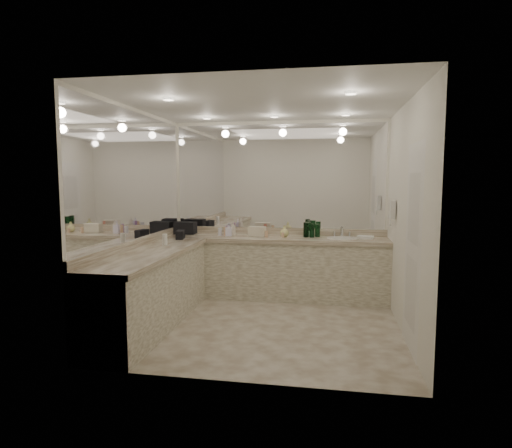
% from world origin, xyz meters
% --- Properties ---
extents(floor, '(3.20, 3.20, 0.00)m').
position_xyz_m(floor, '(0.00, 0.00, 0.00)').
color(floor, beige).
rests_on(floor, ground).
extents(ceiling, '(3.20, 3.20, 0.00)m').
position_xyz_m(ceiling, '(0.00, 0.00, 2.60)').
color(ceiling, white).
rests_on(ceiling, floor).
extents(wall_back, '(3.20, 0.02, 2.60)m').
position_xyz_m(wall_back, '(0.00, 1.50, 1.30)').
color(wall_back, white).
rests_on(wall_back, floor).
extents(wall_left, '(0.02, 3.00, 2.60)m').
position_xyz_m(wall_left, '(-1.60, 0.00, 1.30)').
color(wall_left, white).
rests_on(wall_left, floor).
extents(wall_right, '(0.02, 3.00, 2.60)m').
position_xyz_m(wall_right, '(1.60, 0.00, 1.30)').
color(wall_right, white).
rests_on(wall_right, floor).
extents(vanity_back_base, '(3.20, 0.60, 0.84)m').
position_xyz_m(vanity_back_base, '(0.00, 1.20, 0.42)').
color(vanity_back_base, silver).
rests_on(vanity_back_base, floor).
extents(vanity_back_top, '(3.20, 0.64, 0.06)m').
position_xyz_m(vanity_back_top, '(0.00, 1.19, 0.87)').
color(vanity_back_top, beige).
rests_on(vanity_back_top, vanity_back_base).
extents(vanity_left_base, '(0.60, 2.40, 0.84)m').
position_xyz_m(vanity_left_base, '(-1.30, -0.30, 0.42)').
color(vanity_left_base, silver).
rests_on(vanity_left_base, floor).
extents(vanity_left_top, '(0.64, 2.42, 0.06)m').
position_xyz_m(vanity_left_top, '(-1.29, -0.30, 0.87)').
color(vanity_left_top, beige).
rests_on(vanity_left_top, vanity_left_base).
extents(backsplash_back, '(3.20, 0.04, 0.10)m').
position_xyz_m(backsplash_back, '(0.00, 1.48, 0.95)').
color(backsplash_back, beige).
rests_on(backsplash_back, vanity_back_top).
extents(backsplash_left, '(0.04, 3.00, 0.10)m').
position_xyz_m(backsplash_left, '(-1.58, 0.00, 0.95)').
color(backsplash_left, beige).
rests_on(backsplash_left, vanity_left_top).
extents(mirror_back, '(3.12, 0.01, 1.55)m').
position_xyz_m(mirror_back, '(0.00, 1.49, 1.77)').
color(mirror_back, white).
rests_on(mirror_back, wall_back).
extents(mirror_left, '(0.01, 2.92, 1.55)m').
position_xyz_m(mirror_left, '(-1.59, 0.00, 1.77)').
color(mirror_left, white).
rests_on(mirror_left, wall_left).
extents(sink, '(0.44, 0.44, 0.03)m').
position_xyz_m(sink, '(0.95, 1.20, 0.90)').
color(sink, white).
rests_on(sink, vanity_back_top).
extents(faucet, '(0.24, 0.16, 0.14)m').
position_xyz_m(faucet, '(0.95, 1.41, 0.97)').
color(faucet, silver).
rests_on(faucet, vanity_back_top).
extents(wall_phone, '(0.06, 0.10, 0.24)m').
position_xyz_m(wall_phone, '(1.56, 0.70, 1.35)').
color(wall_phone, white).
rests_on(wall_phone, wall_right).
extents(door, '(0.02, 0.82, 2.10)m').
position_xyz_m(door, '(1.59, -0.50, 1.05)').
color(door, white).
rests_on(door, wall_right).
extents(black_toiletry_bag, '(0.32, 0.20, 0.18)m').
position_xyz_m(black_toiletry_bag, '(-1.40, 1.25, 0.99)').
color(black_toiletry_bag, black).
rests_on(black_toiletry_bag, vanity_back_top).
extents(black_bag_spill, '(0.14, 0.23, 0.12)m').
position_xyz_m(black_bag_spill, '(-1.30, 0.75, 0.96)').
color(black_bag_spill, black).
rests_on(black_bag_spill, vanity_left_top).
extents(cream_cosmetic_case, '(0.25, 0.17, 0.14)m').
position_xyz_m(cream_cosmetic_case, '(-0.28, 1.20, 0.97)').
color(cream_cosmetic_case, beige).
rests_on(cream_cosmetic_case, vanity_back_top).
extents(hand_towel, '(0.25, 0.20, 0.04)m').
position_xyz_m(hand_towel, '(1.27, 1.22, 0.92)').
color(hand_towel, white).
rests_on(hand_towel, vanity_back_top).
extents(lotion_left, '(0.06, 0.06, 0.15)m').
position_xyz_m(lotion_left, '(-1.30, 0.18, 0.97)').
color(lotion_left, white).
rests_on(lotion_left, vanity_left_top).
extents(soap_bottle_a, '(0.10, 0.10, 0.21)m').
position_xyz_m(soap_bottle_a, '(-0.64, 1.21, 1.00)').
color(soap_bottle_a, silver).
rests_on(soap_bottle_a, vanity_back_top).
extents(soap_bottle_b, '(0.09, 0.09, 0.19)m').
position_xyz_m(soap_bottle_b, '(-0.70, 1.17, 1.00)').
color(soap_bottle_b, white).
rests_on(soap_bottle_b, vanity_back_top).
extents(soap_bottle_c, '(0.16, 0.16, 0.17)m').
position_xyz_m(soap_bottle_c, '(0.12, 1.22, 0.98)').
color(soap_bottle_c, '#D7D484').
rests_on(soap_bottle_c, vanity_back_top).
extents(green_bottle_0, '(0.07, 0.07, 0.19)m').
position_xyz_m(green_bottle_0, '(0.60, 1.30, 0.99)').
color(green_bottle_0, '#11491E').
rests_on(green_bottle_0, vanity_back_top).
extents(green_bottle_1, '(0.07, 0.07, 0.21)m').
position_xyz_m(green_bottle_1, '(0.46, 1.36, 1.00)').
color(green_bottle_1, '#11491E').
rests_on(green_bottle_1, vanity_back_top).
extents(green_bottle_2, '(0.07, 0.07, 0.21)m').
position_xyz_m(green_bottle_2, '(0.43, 1.25, 1.01)').
color(green_bottle_2, '#11491E').
rests_on(green_bottle_2, vanity_back_top).
extents(green_bottle_3, '(0.07, 0.07, 0.20)m').
position_xyz_m(green_bottle_3, '(0.52, 1.23, 1.00)').
color(green_bottle_3, '#11491E').
rests_on(green_bottle_3, vanity_back_top).
extents(green_bottle_4, '(0.06, 0.06, 0.22)m').
position_xyz_m(green_bottle_4, '(0.43, 1.22, 1.01)').
color(green_bottle_4, '#11491E').
rests_on(green_bottle_4, vanity_back_top).
extents(amenity_bottle_0, '(0.05, 0.05, 0.08)m').
position_xyz_m(amenity_bottle_0, '(0.50, 1.32, 0.94)').
color(amenity_bottle_0, silver).
rests_on(amenity_bottle_0, vanity_back_top).
extents(amenity_bottle_1, '(0.04, 0.04, 0.14)m').
position_xyz_m(amenity_bottle_1, '(-0.75, 1.26, 0.97)').
color(amenity_bottle_1, '#9966B2').
rests_on(amenity_bottle_1, vanity_back_top).
extents(amenity_bottle_2, '(0.05, 0.05, 0.10)m').
position_xyz_m(amenity_bottle_2, '(-0.13, 1.13, 0.95)').
color(amenity_bottle_2, '#E0B28C').
rests_on(amenity_bottle_2, vanity_back_top).
extents(amenity_bottle_3, '(0.05, 0.05, 0.13)m').
position_xyz_m(amenity_bottle_3, '(-0.76, 1.20, 0.97)').
color(amenity_bottle_3, '#E0B28C').
rests_on(amenity_bottle_3, vanity_back_top).
extents(amenity_bottle_4, '(0.04, 0.04, 0.14)m').
position_xyz_m(amenity_bottle_4, '(-0.22, 1.34, 0.97)').
color(amenity_bottle_4, '#E57F66').
rests_on(amenity_bottle_4, vanity_back_top).
extents(amenity_bottle_5, '(0.04, 0.04, 0.08)m').
position_xyz_m(amenity_bottle_5, '(-1.28, 1.31, 0.94)').
color(amenity_bottle_5, '#E57F66').
rests_on(amenity_bottle_5, vanity_back_top).
extents(amenity_bottle_6, '(0.06, 0.06, 0.12)m').
position_xyz_m(amenity_bottle_6, '(-0.84, 1.20, 0.96)').
color(amenity_bottle_6, silver).
rests_on(amenity_bottle_6, vanity_back_top).
extents(amenity_bottle_7, '(0.04, 0.04, 0.07)m').
position_xyz_m(amenity_bottle_7, '(0.10, 1.14, 0.94)').
color(amenity_bottle_7, '#E0B28C').
rests_on(amenity_bottle_7, vanity_back_top).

